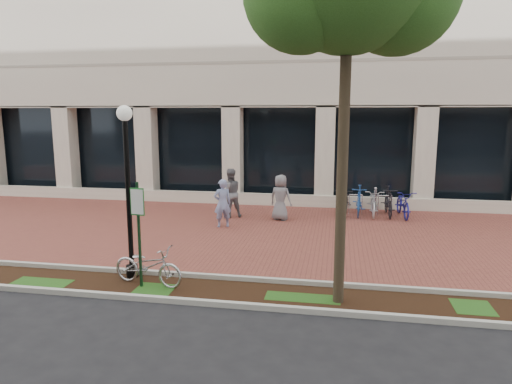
% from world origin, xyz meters
% --- Properties ---
extents(ground, '(120.00, 120.00, 0.00)m').
position_xyz_m(ground, '(0.00, 0.00, 0.00)').
color(ground, black).
rests_on(ground, ground).
extents(brick_plaza, '(40.00, 9.00, 0.01)m').
position_xyz_m(brick_plaza, '(0.00, 0.00, 0.01)').
color(brick_plaza, brown).
rests_on(brick_plaza, ground).
extents(planting_strip, '(40.00, 1.50, 0.01)m').
position_xyz_m(planting_strip, '(0.00, -5.25, 0.01)').
color(planting_strip, black).
rests_on(planting_strip, ground).
extents(curb_plaza_side, '(40.00, 0.12, 0.12)m').
position_xyz_m(curb_plaza_side, '(0.00, -4.50, 0.06)').
color(curb_plaza_side, '#AFAFA5').
rests_on(curb_plaza_side, ground).
extents(curb_street_side, '(40.00, 0.12, 0.12)m').
position_xyz_m(curb_street_side, '(0.00, -6.00, 0.06)').
color(curb_street_side, '#AFAFA5').
rests_on(curb_street_side, ground).
extents(parking_sign, '(0.34, 0.07, 2.44)m').
position_xyz_m(parking_sign, '(-1.81, -5.29, 1.55)').
color(parking_sign, '#14381C').
rests_on(parking_sign, ground).
extents(lamppost, '(0.36, 0.36, 4.11)m').
position_xyz_m(lamppost, '(-2.30, -4.71, 2.33)').
color(lamppost, black).
rests_on(lamppost, ground).
extents(locked_bicycle, '(1.88, 0.98, 0.94)m').
position_xyz_m(locked_bicycle, '(-1.69, -5.13, 0.47)').
color(locked_bicycle, '#B8B9BD').
rests_on(locked_bicycle, ground).
extents(pedestrian_left, '(0.73, 0.65, 1.69)m').
position_xyz_m(pedestrian_left, '(-1.35, 0.46, 0.85)').
color(pedestrian_left, '#7B8AB8').
rests_on(pedestrian_left, ground).
extents(pedestrian_mid, '(1.14, 1.06, 1.87)m').
position_xyz_m(pedestrian_mid, '(-1.45, 1.99, 0.93)').
color(pedestrian_mid, slate).
rests_on(pedestrian_mid, ground).
extents(pedestrian_right, '(0.96, 0.78, 1.70)m').
position_xyz_m(pedestrian_right, '(0.50, 1.85, 0.85)').
color(pedestrian_right, slate).
rests_on(pedestrian_right, ground).
extents(bollard, '(0.12, 0.12, 1.01)m').
position_xyz_m(bollard, '(4.07, 4.00, 0.51)').
color(bollard, silver).
rests_on(bollard, ground).
extents(bike_rack_cluster, '(3.09, 2.05, 1.16)m').
position_xyz_m(bike_rack_cluster, '(3.96, 3.22, 0.54)').
color(bike_rack_cluster, black).
rests_on(bike_rack_cluster, ground).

